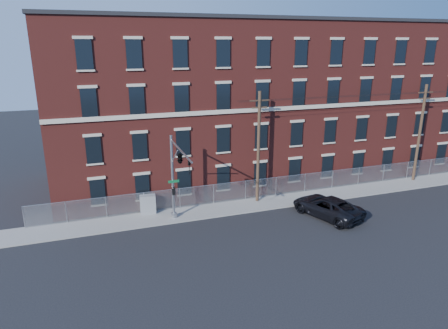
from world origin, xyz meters
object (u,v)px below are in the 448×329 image
traffic_signal_mast (178,164)px  utility_cabinet (148,204)px  utility_pole_near (258,146)px  pickup_truck (327,207)px

traffic_signal_mast → utility_cabinet: 6.17m
traffic_signal_mast → utility_pole_near: utility_pole_near is taller
pickup_truck → traffic_signal_mast: bearing=-26.0°
pickup_truck → utility_cabinet: bearing=-39.7°
utility_cabinet → pickup_truck: bearing=-13.7°
pickup_truck → utility_cabinet: (-14.21, 5.20, 0.08)m
traffic_signal_mast → utility_pole_near: bearing=23.1°
utility_pole_near → pickup_truck: utility_pole_near is taller
traffic_signal_mast → pickup_truck: (12.30, -1.38, -4.53)m
utility_pole_near → utility_cabinet: utility_pole_near is taller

